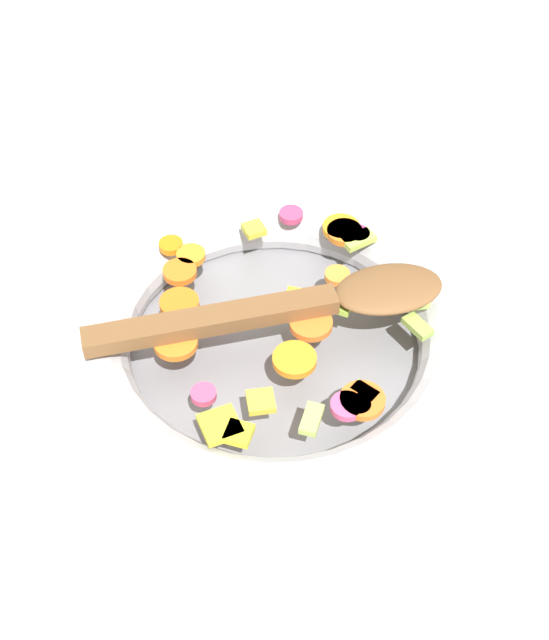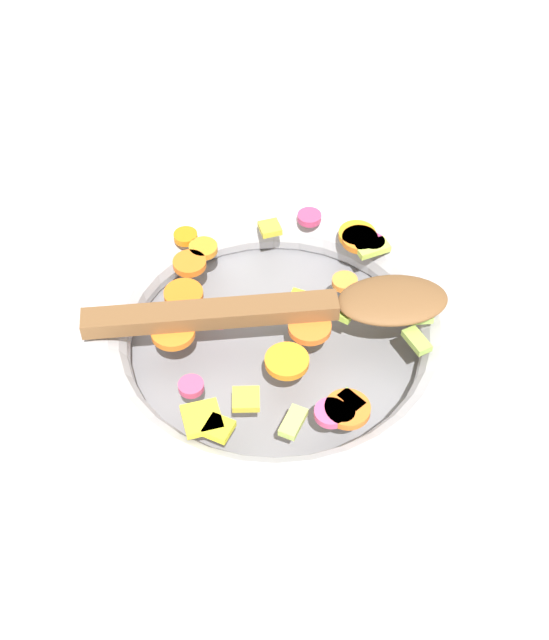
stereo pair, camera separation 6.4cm
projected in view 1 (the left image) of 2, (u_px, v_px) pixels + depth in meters
ground_plane at (274, 359)px, 0.76m from camera, size 4.00×4.00×0.00m
skillet at (274, 342)px, 0.74m from camera, size 0.34×0.34×0.05m
chopped_vegetables at (281, 314)px, 0.72m from camera, size 0.26×0.27×0.01m
wooden_spoon at (307, 303)px, 0.72m from camera, size 0.28×0.17×0.01m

